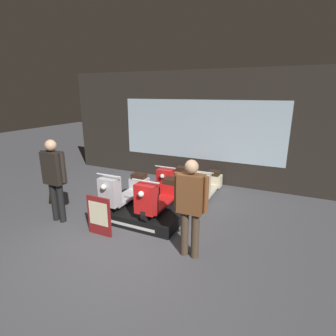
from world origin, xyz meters
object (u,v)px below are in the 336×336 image
Objects in this scene: scooter_display_right at (159,196)px; street_bollard at (51,185)px; scooter_backrow_0 at (174,179)px; price_sign_board at (99,216)px; scooter_display_left at (125,189)px; person_right_browsing at (191,202)px; scooter_backrow_1 at (208,184)px; person_left_browsing at (54,174)px.

street_bollard is (-2.73, -0.33, -0.09)m from scooter_display_right.
price_sign_board is at bearing -96.29° from scooter_backrow_0.
scooter_display_left is at bearing 180.00° from scooter_display_right.
scooter_backrow_0 is 3.10m from person_right_browsing.
price_sign_board is at bearing -18.66° from street_bollard.
scooter_display_left is 2.11m from person_right_browsing.
scooter_backrow_0 is 0.94× the size of person_right_browsing.
person_left_browsing is at bearing -132.12° from scooter_backrow_1.
scooter_backrow_0 is 2.01× the size of price_sign_board.
scooter_backrow_1 is 3.66m from person_left_browsing.
scooter_display_right is at bearing 138.13° from person_right_browsing.
scooter_display_left is 1.00× the size of scooter_backrow_0.
scooter_display_left reaches higher than scooter_backrow_1.
person_left_browsing reaches higher than scooter_backrow_0.
person_left_browsing is 1.86× the size of street_bollard.
price_sign_board is (-0.30, -2.76, 0.08)m from scooter_backrow_0.
street_bollard is at bearing 161.34° from price_sign_board.
scooter_display_left is 2.01× the size of price_sign_board.
scooter_backrow_0 is at bearing 61.53° from person_left_browsing.
price_sign_board is at bearing -4.64° from person_left_browsing.
person_right_browsing reaches higher than scooter_display_left.
person_right_browsing is 2.14× the size of price_sign_board.
person_left_browsing is (-1.44, -2.66, 0.71)m from scooter_backrow_0.
scooter_display_left is 1.93m from street_bollard.
street_bollard is at bearing -173.02° from scooter_display_right.
scooter_display_right is at bearing 6.98° from street_bollard.
scooter_backrow_1 is (0.96, 0.00, 0.00)m from scooter_backrow_0.
scooter_backrow_0 is at bearing 180.00° from scooter_backrow_1.
scooter_backrow_1 is 3.87m from street_bollard.
person_left_browsing is 2.25× the size of price_sign_board.
scooter_backrow_1 is at bearing 52.16° from scooter_display_left.
scooter_display_left is at bearing 153.80° from person_right_browsing.
scooter_display_left is 0.89× the size of person_left_browsing.
person_right_browsing reaches higher than scooter_backrow_0.
scooter_display_right reaches higher than street_bollard.
price_sign_board is at bearing -177.00° from person_right_browsing.
price_sign_board is (-1.76, -0.09, -0.57)m from person_right_browsing.
person_left_browsing reaches higher than street_bollard.
scooter_backrow_1 is 2.78m from person_right_browsing.
scooter_backrow_1 reaches higher than price_sign_board.
scooter_backrow_0 is at bearing 83.71° from price_sign_board.
street_bollard reaches higher than scooter_backrow_0.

